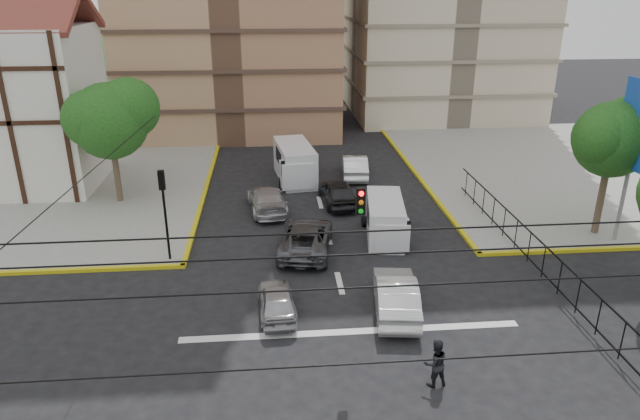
{
  "coord_description": "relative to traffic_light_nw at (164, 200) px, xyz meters",
  "views": [
    {
      "loc": [
        -2.81,
        -17.05,
        12.37
      ],
      "look_at": [
        -0.98,
        3.79,
        4.0
      ],
      "focal_mm": 32.0,
      "sensor_mm": 36.0,
      "label": 1
    }
  ],
  "objects": [
    {
      "name": "ground",
      "position": [
        7.8,
        -7.8,
        -3.11
      ],
      "size": [
        160.0,
        160.0,
        0.0
      ],
      "primitive_type": "plane",
      "color": "black",
      "rests_on": "ground"
    },
    {
      "name": "sidewalk_nw",
      "position": [
        -12.2,
        12.2,
        -3.04
      ],
      "size": [
        26.0,
        26.0,
        0.15
      ],
      "primitive_type": "cube",
      "color": "gray",
      "rests_on": "ground"
    },
    {
      "name": "sidewalk_ne",
      "position": [
        27.8,
        12.2,
        -3.04
      ],
      "size": [
        26.0,
        26.0,
        0.15
      ],
      "primitive_type": "cube",
      "color": "gray",
      "rests_on": "ground"
    },
    {
      "name": "stop_line",
      "position": [
        7.8,
        -6.6,
        -3.11
      ],
      "size": [
        13.0,
        0.4,
        0.01
      ],
      "primitive_type": "cube",
      "color": "silver",
      "rests_on": "ground"
    },
    {
      "name": "tudor_building",
      "position": [
        -11.2,
        12.2,
        2.14
      ],
      "size": [
        10.8,
        8.05,
        12.23
      ],
      "color": "silver",
      "rests_on": "ground"
    },
    {
      "name": "park_fence",
      "position": [
        16.8,
        -3.3,
        -3.11
      ],
      "size": [
        0.1,
        22.5,
        1.66
      ],
      "primitive_type": null,
      "color": "black",
      "rests_on": "ground"
    },
    {
      "name": "tree_park_c",
      "position": [
        21.89,
        1.21,
        2.22
      ],
      "size": [
        4.65,
        3.8,
        7.25
      ],
      "color": "#473828",
      "rests_on": "ground"
    },
    {
      "name": "tree_tudor",
      "position": [
        -4.1,
        8.21,
        2.11
      ],
      "size": [
        5.39,
        4.4,
        7.43
      ],
      "color": "#473828",
      "rests_on": "ground"
    },
    {
      "name": "traffic_light_nw",
      "position": [
        0.0,
        0.0,
        0.0
      ],
      "size": [
        0.28,
        0.22,
        4.4
      ],
      "color": "black",
      "rests_on": "ground"
    },
    {
      "name": "traffic_light_hanging",
      "position": [
        7.8,
        -9.84,
        2.79
      ],
      "size": [
        18.0,
        9.12,
        0.92
      ],
      "color": "black",
      "rests_on": "ground"
    },
    {
      "name": "van_right_lane",
      "position": [
        10.72,
        1.7,
        -2.13
      ],
      "size": [
        2.33,
        4.7,
        2.03
      ],
      "rotation": [
        0.0,
        0.0,
        -0.13
      ],
      "color": "silver",
      "rests_on": "ground"
    },
    {
      "name": "van_left_lane",
      "position": [
        6.5,
        11.38,
        -1.94
      ],
      "size": [
        2.77,
        5.59,
        2.41
      ],
      "rotation": [
        0.0,
        0.0,
        0.13
      ],
      "color": "silver",
      "rests_on": "ground"
    },
    {
      "name": "car_silver_front_left",
      "position": [
        5.01,
        -5.07,
        -2.5
      ],
      "size": [
        1.66,
        3.69,
        1.23
      ],
      "primitive_type": "imported",
      "rotation": [
        0.0,
        0.0,
        3.2
      ],
      "color": "#A1A2A6",
      "rests_on": "ground"
    },
    {
      "name": "car_white_front_right",
      "position": [
        9.75,
        -5.31,
        -2.35
      ],
      "size": [
        2.16,
        4.78,
        1.52
      ],
      "primitive_type": "imported",
      "rotation": [
        0.0,
        0.0,
        3.02
      ],
      "color": "silver",
      "rests_on": "ground"
    },
    {
      "name": "car_grey_mid_left",
      "position": [
        6.53,
        0.6,
        -2.39
      ],
      "size": [
        3.22,
        5.54,
        1.45
      ],
      "primitive_type": "imported",
      "rotation": [
        0.0,
        0.0,
        2.98
      ],
      "color": "#515258",
      "rests_on": "ground"
    },
    {
      "name": "car_silver_rear_left",
      "position": [
        4.62,
        6.13,
        -2.41
      ],
      "size": [
        2.59,
        5.07,
        1.41
      ],
      "primitive_type": "imported",
      "rotation": [
        0.0,
        0.0,
        3.27
      ],
      "color": "#B6B6BB",
      "rests_on": "ground"
    },
    {
      "name": "car_darkgrey_mid_right",
      "position": [
        8.83,
        6.87,
        -2.36
      ],
      "size": [
        2.17,
        4.56,
        1.51
      ],
      "primitive_type": "imported",
      "rotation": [
        0.0,
        0.0,
        3.23
      ],
      "color": "#232325",
      "rests_on": "ground"
    },
    {
      "name": "car_white_rear_right",
      "position": [
        10.59,
        11.89,
        -2.35
      ],
      "size": [
        2.01,
        4.75,
        1.52
      ],
      "primitive_type": "imported",
      "rotation": [
        0.0,
        0.0,
        3.05
      ],
      "color": "white",
      "rests_on": "ground"
    },
    {
      "name": "pedestrian_crosswalk",
      "position": [
        10.07,
        -9.87,
        -2.26
      ],
      "size": [
        0.92,
        0.77,
        1.7
      ],
      "primitive_type": "imported",
      "rotation": [
        0.0,
        0.0,
        3.31
      ],
      "color": "black",
      "rests_on": "ground"
    }
  ]
}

